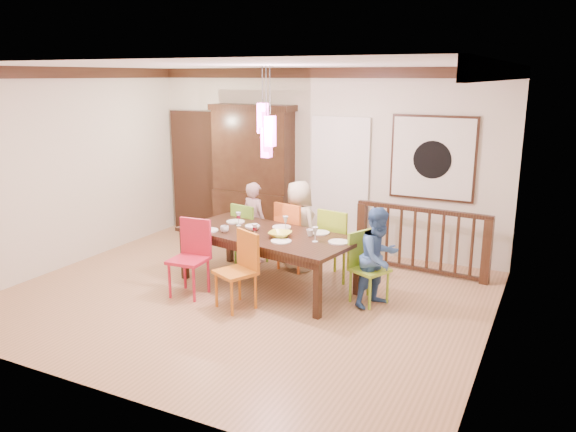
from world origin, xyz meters
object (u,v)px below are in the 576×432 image
at_px(chair_far_left, 251,229).
at_px(person_far_left, 254,222).
at_px(china_hutch, 253,174).
at_px(person_end_right, 379,257).
at_px(chair_end_right, 370,264).
at_px(person_far_mid, 299,226).
at_px(balustrade, 421,239).
at_px(dining_table, 267,238).

xyz_separation_m(chair_far_left, person_far_left, (0.00, 0.11, 0.08)).
bearing_deg(china_hutch, person_end_right, -32.76).
bearing_deg(person_far_left, chair_end_right, 175.67).
xyz_separation_m(chair_far_left, person_end_right, (2.22, -0.72, 0.09)).
distance_m(china_hutch, person_far_mid, 1.74).
relative_size(chair_end_right, balustrade, 0.45).
height_order(balustrade, person_end_right, person_end_right).
distance_m(dining_table, person_far_left, 1.10).
bearing_deg(china_hutch, person_far_mid, -37.14).
xyz_separation_m(balustrade, person_end_right, (-0.18, -1.44, 0.12)).
bearing_deg(dining_table, chair_far_left, 143.11).
xyz_separation_m(chair_end_right, balustrade, (0.30, 1.41, -0.01)).
bearing_deg(chair_far_left, chair_end_right, 172.59).
bearing_deg(person_end_right, china_hutch, 84.58).
distance_m(dining_table, china_hutch, 2.26).
xyz_separation_m(chair_end_right, china_hutch, (-2.66, 1.75, 0.65)).
height_order(chair_far_left, china_hutch, china_hutch).
relative_size(dining_table, chair_far_left, 2.74).
xyz_separation_m(dining_table, person_far_left, (-0.69, 0.86, -0.06)).
bearing_deg(chair_far_left, china_hutch, -51.67).
xyz_separation_m(chair_end_right, person_end_right, (0.12, -0.04, 0.11)).
xyz_separation_m(chair_end_right, person_far_left, (-2.10, 0.79, 0.10)).
bearing_deg(china_hutch, balustrade, -6.67).
xyz_separation_m(dining_table, balustrade, (1.71, 1.47, -0.18)).
relative_size(chair_end_right, person_far_left, 0.73).
bearing_deg(dining_table, person_end_right, 11.43).
height_order(balustrade, person_far_left, person_far_left).
bearing_deg(person_far_mid, person_far_left, 18.36).
bearing_deg(chair_end_right, person_far_mid, 84.69).
relative_size(balustrade, person_far_mid, 1.49).
xyz_separation_m(dining_table, china_hutch, (-1.25, 1.82, 0.49)).
distance_m(chair_end_right, china_hutch, 3.25).
bearing_deg(chair_far_left, balustrade, -152.55).
xyz_separation_m(chair_far_left, chair_end_right, (2.10, -0.68, -0.02)).
xyz_separation_m(china_hutch, person_far_mid, (1.33, -1.01, -0.50)).
bearing_deg(person_far_mid, balustrade, -135.90).
distance_m(person_far_left, person_far_mid, 0.77).
bearing_deg(person_end_right, chair_far_left, 99.37).
bearing_deg(chair_far_left, dining_table, 143.37).
distance_m(dining_table, person_far_mid, 0.81).
bearing_deg(china_hutch, dining_table, -55.46).
bearing_deg(balustrade, person_far_mid, -153.59).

